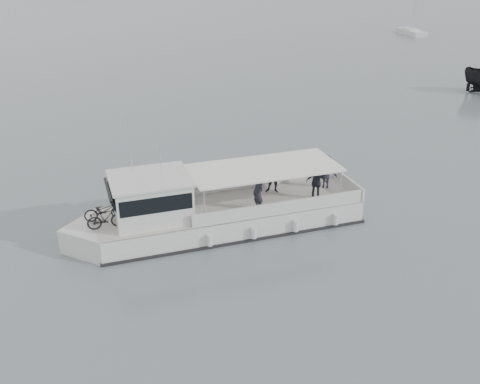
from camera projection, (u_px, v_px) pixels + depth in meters
ground at (322, 194)px, 27.48m from camera, size 1400.00×1400.00×0.00m
tour_boat at (206, 212)px, 23.55m from camera, size 13.31×6.29×5.60m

